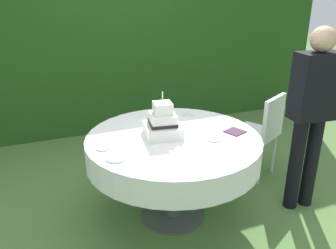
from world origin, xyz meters
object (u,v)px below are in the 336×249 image
Objects in this scene: wedding_cake at (163,124)px; garden_chair at (263,128)px; serving_plate_far at (116,158)px; serving_plate_left at (103,148)px; napkin_stack at (235,132)px; serving_plate_near at (188,115)px; serving_plate_right at (214,138)px; cake_table at (173,149)px; standing_person at (312,109)px.

garden_chair is at bearing 12.11° from wedding_cake.
serving_plate_far is 0.21m from serving_plate_left.
wedding_cake is at bearing 164.74° from napkin_stack.
garden_chair reaches higher than serving_plate_far.
serving_plate_near is 0.56m from serving_plate_right.
garden_chair reaches higher than serving_plate_near.
wedding_cake reaches higher than serving_plate_far.
serving_plate_far reaches higher than cake_table.
serving_plate_left is 0.86m from serving_plate_right.
cake_table is 13.11× the size of serving_plate_left.
wedding_cake is at bearing -167.89° from garden_chair.
cake_table is at bearing 149.81° from serving_plate_right.
standing_person reaches higher than serving_plate_left.
cake_table is 0.88× the size of standing_person.
garden_chair is at bearing 34.38° from napkin_stack.
serving_plate_left is 0.75× the size of napkin_stack.
napkin_stack is at bearing -145.62° from garden_chair.
serving_plate_near is (0.31, 0.40, 0.12)m from cake_table.
serving_plate_far is 1.72m from garden_chair.
cake_table is at bearing 22.62° from serving_plate_far.
garden_chair is (1.68, 0.32, -0.22)m from serving_plate_left.
napkin_stack is at bearing 14.70° from serving_plate_right.
standing_person is (1.65, -0.06, 0.17)m from serving_plate_far.
serving_plate_far is 0.80m from serving_plate_right.
wedding_cake is 1.24m from standing_person.
serving_plate_right is 1.01× the size of napkin_stack.
cake_table is 9.87× the size of napkin_stack.
serving_plate_near is 0.78× the size of serving_plate_far.
standing_person is (1.19, -0.33, 0.07)m from wedding_cake.
serving_plate_near is 1.04m from serving_plate_far.
standing_person is (0.02, -0.58, 0.39)m from garden_chair.
garden_chair is at bearing 29.56° from serving_plate_right.
garden_chair reaches higher than serving_plate_right.
cake_table is 0.52m from serving_plate_near.
serving_plate_left is 1.73m from standing_person.
napkin_stack is (0.20, -0.50, -0.00)m from serving_plate_near.
serving_plate_right is at bearing -165.30° from napkin_stack.
serving_plate_right reaches higher than napkin_stack.
serving_plate_left is at bearing 171.31° from standing_person.
wedding_cake is 0.60m from napkin_stack.
serving_plate_far and serving_plate_right have the same top height.
wedding_cake is 2.58× the size of napkin_stack.
wedding_cake is at bearing 8.01° from serving_plate_left.
serving_plate_right is at bearing 3.90° from serving_plate_far.
serving_plate_right is 0.87m from standing_person.
serving_plate_far is 1.04m from napkin_stack.
serving_plate_left is at bearing 170.27° from serving_plate_right.
serving_plate_far reaches higher than napkin_stack.
serving_plate_far is 1.30× the size of serving_plate_left.
serving_plate_near is at bearing 42.66° from wedding_cake.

